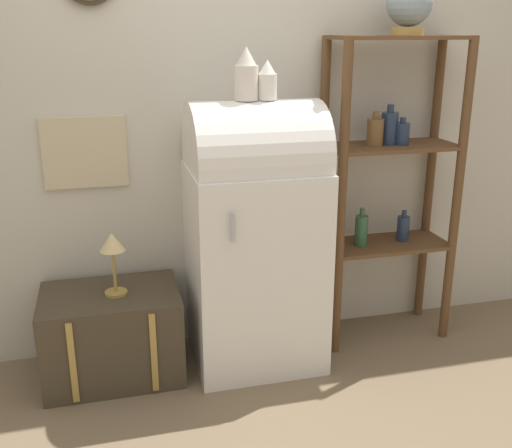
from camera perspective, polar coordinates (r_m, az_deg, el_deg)
The scene contains 9 objects.
ground_plane at distance 3.15m, azimuth 1.16°, elevation -14.83°, with size 12.00×12.00×0.00m, color #7A664C.
wall_back at distance 3.22m, azimuth -1.57°, elevation 11.66°, with size 7.00×0.09×2.70m.
refrigerator at distance 3.07m, azimuth -0.09°, elevation -0.80°, with size 0.66×0.60×1.39m.
suitcase_trunk at distance 3.19m, azimuth -13.51°, elevation -10.18°, with size 0.68×0.48×0.46m.
shelf_unit at distance 3.35m, azimuth 12.54°, elevation 4.89°, with size 0.72×0.34×1.68m.
globe at distance 3.27m, azimuth 14.40°, elevation 19.54°, with size 0.23×0.23×0.27m.
vase_left at distance 2.89m, azimuth -0.93°, elevation 13.97°, with size 0.11×0.11×0.25m.
vase_center at distance 2.92m, azimuth 1.08°, elevation 13.44°, with size 0.09×0.09×0.19m.
desk_lamp at distance 2.98m, azimuth -13.50°, elevation -2.33°, with size 0.12×0.12×0.32m.
Camera 1 is at (-0.72, -2.54, 1.71)m, focal length 42.00 mm.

